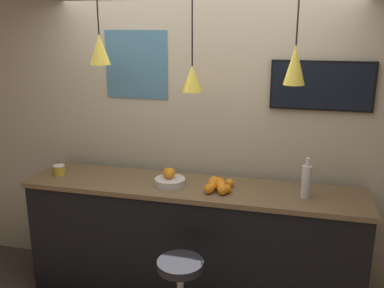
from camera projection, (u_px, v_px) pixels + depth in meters
back_wall at (203, 126)px, 3.73m from camera, size 8.00×0.06×2.90m
service_counter at (192, 243)px, 3.60m from camera, size 2.77×0.58×1.04m
fruit_bowl at (170, 179)px, 3.47m from camera, size 0.25×0.25×0.14m
orange_pile at (218, 185)px, 3.36m from camera, size 0.21×0.25×0.09m
juice_bottle at (306, 181)px, 3.19m from camera, size 0.07×0.07×0.31m
spread_jar at (59, 170)px, 3.71m from camera, size 0.10×0.10×0.08m
pendant_lamp_left at (100, 49)px, 3.36m from camera, size 0.16×0.16×0.81m
pendant_lamp_middle at (192, 78)px, 3.24m from camera, size 0.17×0.17×0.99m
pendant_lamp_right at (295, 65)px, 3.03m from camera, size 0.16×0.16×0.92m
mounted_tv at (322, 86)px, 3.35m from camera, size 0.79×0.04×0.39m
wall_poster at (136, 65)px, 3.70m from camera, size 0.57×0.01×0.59m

